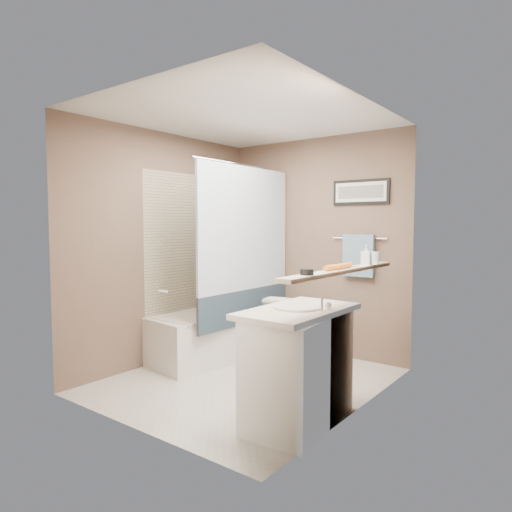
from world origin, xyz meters
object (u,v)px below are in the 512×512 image
Objects in this scene: vanity at (299,368)px; glass_jar at (374,257)px; bathtub at (215,334)px; candle_bowl_near at (307,272)px; hair_brush_front at (334,267)px; toilet at (293,327)px; soap_bottle at (366,255)px; hair_brush_back at (345,265)px.

glass_jar reaches higher than vanity.
bathtub is 16.67× the size of candle_bowl_near.
bathtub is 2.11m from hair_brush_front.
soap_bottle is at bearing 145.65° from toilet.
toilet is 4.26× the size of soap_bottle.
bathtub is 0.85m from toilet.
hair_brush_front reaches higher than candle_bowl_near.
hair_brush_back reaches higher than bathtub.
vanity reaches higher than bathtub.
glass_jar is 0.16m from soap_bottle.
vanity is 0.79m from candle_bowl_near.
soap_bottle is (0.00, 0.39, 0.06)m from hair_brush_back.
soap_bottle is (0.00, 0.57, 0.06)m from hair_brush_front.
bathtub is at bearing 164.01° from hair_brush_back.
hair_brush_front is at bearing -13.67° from bathtub.
candle_bowl_near is at bearing 119.17° from toilet.
toilet is at bearing 151.70° from soap_bottle.
glass_jar is (0.19, 0.90, 0.77)m from vanity.
glass_jar is at bearing 90.00° from candle_bowl_near.
toilet is 2.03m from candle_bowl_near.
candle_bowl_near reaches higher than vanity.
toilet is 1.77m from hair_brush_front.
hair_brush_back is (1.08, -0.97, 0.79)m from toilet.
hair_brush_back is at bearing 90.00° from candle_bowl_near.
toilet is 1.65m from hair_brush_back.
hair_brush_front reaches higher than bathtub.
toilet is 6.92× the size of glass_jar.
bathtub is 2.26m from candle_bowl_near.
glass_jar reaches higher than hair_brush_front.
candle_bowl_near is (1.79, -1.07, 0.89)m from bathtub.
hair_brush_front is at bearing 90.00° from candle_bowl_near.
toilet is at bearing 133.07° from hair_brush_front.
toilet is at bearing 158.72° from glass_jar.
glass_jar reaches higher than toilet.
bathtub is at bearing -178.71° from glass_jar.
soap_bottle reaches higher than candle_bowl_near.
vanity is at bearing -104.04° from soap_bottle.
glass_jar is (1.08, -0.42, 0.82)m from toilet.
vanity is at bearing -138.02° from hair_brush_front.
hair_brush_front is (0.00, 0.37, 0.00)m from candle_bowl_near.
soap_bottle is (1.79, -0.12, 0.95)m from bathtub.
bathtub is at bearing 158.76° from hair_brush_front.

